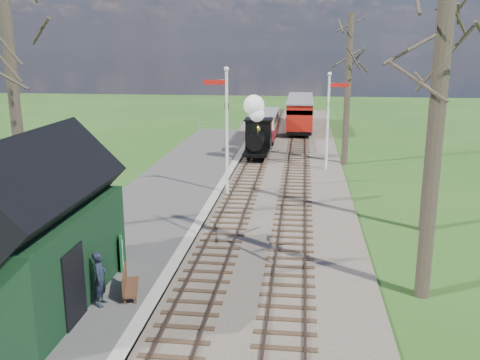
% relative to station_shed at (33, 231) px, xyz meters
% --- Properties ---
extents(distant_hills, '(114.40, 48.00, 22.02)m').
position_rel_station_shed_xyz_m(distant_hills, '(5.70, 60.38, -18.47)').
color(distant_hills, '#385B23').
rests_on(distant_hills, ground).
extents(ballast_bed, '(8.00, 60.00, 0.10)m').
position_rel_station_shed_xyz_m(ballast_bed, '(5.60, 18.00, -2.22)').
color(ballast_bed, brown).
rests_on(ballast_bed, ground).
extents(track_near, '(1.60, 60.00, 0.15)m').
position_rel_station_shed_xyz_m(track_near, '(4.30, 18.00, -2.17)').
color(track_near, brown).
rests_on(track_near, ground).
extents(track_far, '(1.60, 60.00, 0.15)m').
position_rel_station_shed_xyz_m(track_far, '(6.90, 18.00, -2.17)').
color(track_far, brown).
rests_on(track_far, ground).
extents(platform, '(5.00, 44.00, 0.20)m').
position_rel_station_shed_xyz_m(platform, '(0.80, 10.00, -2.17)').
color(platform, '#474442').
rests_on(platform, ground).
extents(coping_strip, '(0.40, 44.00, 0.21)m').
position_rel_station_shed_xyz_m(coping_strip, '(3.10, 10.00, -2.16)').
color(coping_strip, '#B2AD9E').
rests_on(coping_strip, ground).
extents(station_shed, '(3.25, 6.30, 4.78)m').
position_rel_station_shed_xyz_m(station_shed, '(0.00, 0.00, 0.00)').
color(station_shed, black).
rests_on(station_shed, platform).
extents(semaphore_near, '(1.22, 0.24, 6.22)m').
position_rel_station_shed_xyz_m(semaphore_near, '(3.53, 12.00, 1.35)').
color(semaphore_near, silver).
rests_on(semaphore_near, ground).
extents(semaphore_far, '(1.22, 0.24, 5.72)m').
position_rel_station_shed_xyz_m(semaphore_far, '(8.67, 18.00, 1.08)').
color(semaphore_far, silver).
rests_on(semaphore_far, ground).
extents(bare_trees, '(15.51, 22.39, 12.00)m').
position_rel_station_shed_xyz_m(bare_trees, '(5.63, 6.10, 2.94)').
color(bare_trees, '#382D23').
rests_on(bare_trees, ground).
extents(fence_line, '(12.60, 0.08, 1.00)m').
position_rel_station_shed_xyz_m(fence_line, '(4.60, 32.00, -1.72)').
color(fence_line, slate).
rests_on(fence_line, ground).
extents(locomotive, '(1.63, 3.81, 4.08)m').
position_rel_station_shed_xyz_m(locomotive, '(4.29, 20.69, -0.37)').
color(locomotive, black).
rests_on(locomotive, ground).
extents(coach, '(1.91, 6.54, 2.01)m').
position_rel_station_shed_xyz_m(coach, '(4.30, 26.75, -0.87)').
color(coach, black).
rests_on(coach, ground).
extents(red_carriage_a, '(2.15, 5.33, 2.27)m').
position_rel_station_shed_xyz_m(red_carriage_a, '(6.90, 30.91, -0.71)').
color(red_carriage_a, black).
rests_on(red_carriage_a, ground).
extents(red_carriage_b, '(2.15, 5.33, 2.27)m').
position_rel_station_shed_xyz_m(red_carriage_b, '(6.90, 36.41, -0.71)').
color(red_carriage_b, black).
rests_on(red_carriage_b, ground).
extents(sign_board, '(0.38, 0.76, 1.16)m').
position_rel_station_shed_xyz_m(sign_board, '(1.51, 2.48, -1.49)').
color(sign_board, '#0E451F').
rests_on(sign_board, platform).
extents(bench, '(0.72, 1.40, 0.77)m').
position_rel_station_shed_xyz_m(bench, '(2.33, 0.66, -1.71)').
color(bench, '#4D2D1B').
rests_on(bench, platform).
extents(person, '(0.41, 0.59, 1.55)m').
position_rel_station_shed_xyz_m(person, '(1.80, -0.00, -1.29)').
color(person, black).
rests_on(person, platform).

